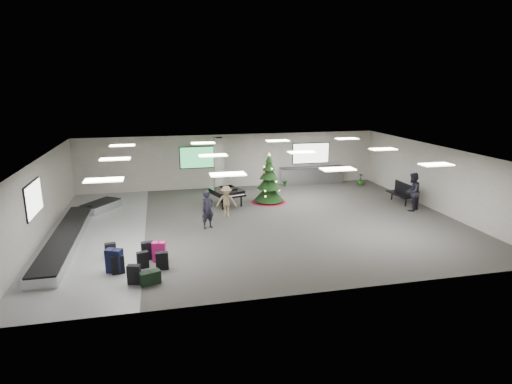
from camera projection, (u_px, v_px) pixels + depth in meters
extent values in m
plane|color=#3D3B37|center=(258.00, 222.00, 19.47)|extent=(18.00, 18.00, 0.00)
cube|color=#A29C94|center=(232.00, 161.00, 25.69)|extent=(18.00, 0.02, 3.20)
cube|color=#A29C94|center=(313.00, 243.00, 12.46)|extent=(18.00, 0.02, 3.20)
cube|color=#A29C94|center=(40.00, 200.00, 17.13)|extent=(0.02, 14.00, 3.20)
cube|color=#A29C94|center=(436.00, 178.00, 21.02)|extent=(0.02, 14.00, 3.20)
cube|color=silver|center=(258.00, 152.00, 18.68)|extent=(18.00, 14.00, 0.02)
cube|color=slate|center=(96.00, 234.00, 17.96)|extent=(4.00, 14.00, 0.01)
cube|color=#ABA39C|center=(219.00, 166.00, 24.15)|extent=(0.50, 0.50, 3.20)
cube|color=green|center=(198.00, 157.00, 25.13)|extent=(2.20, 0.08, 1.30)
cube|color=white|center=(311.00, 153.00, 26.65)|extent=(2.40, 0.08, 1.30)
cube|color=white|center=(34.00, 199.00, 16.12)|extent=(0.08, 2.10, 1.30)
cube|color=white|center=(104.00, 180.00, 13.62)|extent=(1.20, 0.60, 0.04)
cube|color=white|center=(115.00, 159.00, 17.40)|extent=(1.20, 0.60, 0.04)
cube|color=white|center=(122.00, 145.00, 21.18)|extent=(1.20, 0.60, 0.04)
cube|color=white|center=(228.00, 174.00, 14.48)|extent=(1.20, 0.60, 0.04)
cube|color=white|center=(213.00, 155.00, 18.26)|extent=(1.20, 0.60, 0.04)
cube|color=white|center=(203.00, 143.00, 22.04)|extent=(1.20, 0.60, 0.04)
cube|color=white|center=(338.00, 169.00, 15.35)|extent=(1.20, 0.60, 0.04)
cube|color=white|center=(302.00, 152.00, 19.13)|extent=(1.20, 0.60, 0.04)
cube|color=white|center=(278.00, 141.00, 22.91)|extent=(1.20, 0.60, 0.04)
cube|color=white|center=(436.00, 165.00, 16.21)|extent=(1.20, 0.60, 0.04)
cube|color=white|center=(383.00, 149.00, 19.99)|extent=(1.20, 0.60, 0.04)
cube|color=white|center=(347.00, 139.00, 23.77)|extent=(1.20, 0.60, 0.04)
cube|color=silver|center=(66.00, 239.00, 16.75)|extent=(1.00, 8.00, 0.38)
cube|color=black|center=(65.00, 234.00, 16.70)|extent=(0.95, 7.90, 0.05)
cube|color=silver|center=(101.00, 206.00, 21.27)|extent=(1.97, 2.21, 0.38)
cube|color=black|center=(101.00, 202.00, 21.22)|extent=(1.87, 2.10, 0.05)
cube|color=silver|center=(312.00, 176.00, 26.70)|extent=(4.00, 0.60, 1.05)
cube|color=#28282A|center=(312.00, 167.00, 26.57)|extent=(4.05, 0.65, 0.04)
cube|color=black|center=(134.00, 274.00, 13.40)|extent=(0.44, 0.31, 0.63)
cube|color=black|center=(133.00, 265.00, 13.32)|extent=(0.06, 0.14, 0.02)
cube|color=black|center=(143.00, 260.00, 14.56)|extent=(0.41, 0.29, 0.58)
cube|color=black|center=(142.00, 252.00, 14.48)|extent=(0.06, 0.12, 0.02)
cube|color=#D21B72|center=(159.00, 252.00, 15.10)|extent=(0.50, 0.35, 0.72)
cube|color=black|center=(159.00, 242.00, 15.01)|extent=(0.06, 0.16, 0.02)
cube|color=black|center=(148.00, 251.00, 15.27)|extent=(0.47, 0.30, 0.66)
cube|color=black|center=(147.00, 242.00, 15.18)|extent=(0.05, 0.15, 0.02)
cube|color=black|center=(115.00, 261.00, 14.19)|extent=(0.61, 0.49, 0.82)
cube|color=black|center=(113.00, 249.00, 14.09)|extent=(0.10, 0.18, 0.02)
cube|color=black|center=(118.00, 265.00, 14.13)|extent=(0.45, 0.30, 0.62)
cube|color=black|center=(117.00, 256.00, 14.05)|extent=(0.05, 0.14, 0.02)
cube|color=black|center=(150.00, 278.00, 13.42)|extent=(0.71, 0.51, 0.42)
cube|color=black|center=(150.00, 271.00, 13.36)|extent=(0.09, 0.19, 0.02)
cube|color=black|center=(162.00, 261.00, 14.46)|extent=(0.42, 0.23, 0.61)
cube|color=black|center=(162.00, 252.00, 14.39)|extent=(0.04, 0.13, 0.02)
cube|color=black|center=(111.00, 251.00, 15.39)|extent=(0.42, 0.29, 0.57)
cube|color=black|center=(110.00, 243.00, 15.31)|extent=(0.05, 0.13, 0.02)
cone|color=maroon|center=(269.00, 201.00, 22.74)|extent=(1.87, 1.87, 0.12)
cylinder|color=#3F2819|center=(269.00, 197.00, 22.70)|extent=(0.12, 0.12, 0.49)
cone|color=black|center=(269.00, 192.00, 22.62)|extent=(1.58, 1.58, 0.89)
cone|color=black|center=(269.00, 181.00, 22.48)|extent=(1.28, 1.28, 0.79)
cone|color=black|center=(269.00, 172.00, 22.36)|extent=(0.99, 0.99, 0.69)
cone|color=black|center=(269.00, 165.00, 22.26)|extent=(0.69, 0.69, 0.59)
cone|color=black|center=(269.00, 158.00, 22.17)|extent=(0.39, 0.39, 0.44)
cone|color=#FFE566|center=(269.00, 154.00, 22.12)|extent=(0.16, 0.16, 0.18)
cube|color=black|center=(227.00, 192.00, 21.99)|extent=(1.75, 1.86, 0.24)
cube|color=black|center=(234.00, 197.00, 21.31)|extent=(1.28, 0.63, 0.09)
cube|color=white|center=(234.00, 196.00, 21.28)|extent=(1.12, 0.46, 0.02)
cube|color=black|center=(232.00, 191.00, 21.43)|extent=(0.59, 0.21, 0.19)
cylinder|color=black|center=(223.00, 204.00, 21.32)|extent=(0.09, 0.09, 0.59)
cylinder|color=black|center=(241.00, 201.00, 21.84)|extent=(0.09, 0.09, 0.59)
cylinder|color=black|center=(222.00, 197.00, 22.60)|extent=(0.09, 0.09, 0.59)
cube|color=black|center=(399.00, 194.00, 22.45)|extent=(0.57, 1.70, 0.07)
cylinder|color=black|center=(406.00, 202.00, 21.87)|extent=(0.07, 0.07, 0.45)
cylinder|color=black|center=(392.00, 196.00, 23.15)|extent=(0.07, 0.07, 0.45)
cube|color=black|center=(404.00, 188.00, 22.42)|extent=(0.06, 1.70, 0.57)
imported|color=black|center=(208.00, 209.00, 18.47)|extent=(0.73, 0.63, 1.68)
imported|color=#97805D|center=(226.00, 201.00, 20.04)|extent=(1.05, 0.70, 1.50)
imported|color=black|center=(412.00, 192.00, 21.01)|extent=(1.17, 1.14, 1.91)
imported|color=#164618|center=(284.00, 179.00, 26.19)|extent=(0.54, 0.58, 0.84)
imported|color=#164618|center=(361.00, 179.00, 26.37)|extent=(0.50, 0.50, 0.77)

